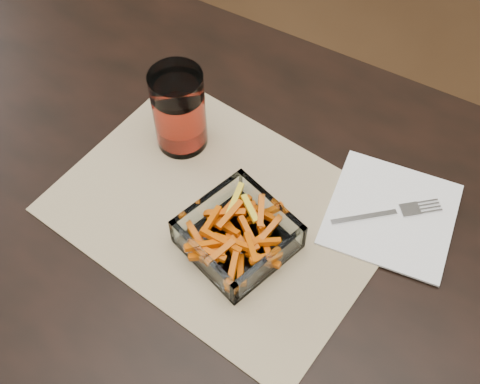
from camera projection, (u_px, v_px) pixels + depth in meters
name	position (u px, v px, depth m)	size (l,w,h in m)	color
dining_table	(285.00, 322.00, 0.86)	(1.60, 0.90, 0.75)	black
placemat	(221.00, 211.00, 0.86)	(0.45, 0.33, 0.00)	tan
glass_bowl	(238.00, 236.00, 0.81)	(0.16, 0.16, 0.05)	white
tumbler	(179.00, 112.00, 0.88)	(0.08, 0.08, 0.14)	white
napkin	(391.00, 214.00, 0.85)	(0.17, 0.17, 0.00)	white
fork	(390.00, 213.00, 0.85)	(0.13, 0.11, 0.00)	silver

